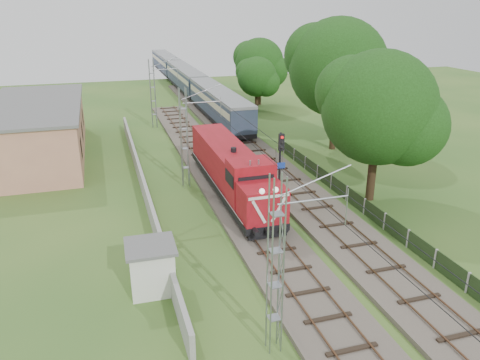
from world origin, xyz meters
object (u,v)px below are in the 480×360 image
object	(u,v)px
relay_hut	(152,267)
signal_post	(281,156)
locomotive	(232,170)
coach_rake	(185,77)

from	to	relation	value
relay_hut	signal_post	bearing A→B (deg)	38.93
locomotive	coach_rake	world-z (taller)	locomotive
locomotive	coach_rake	size ratio (longest dim) A/B	0.25
coach_rake	relay_hut	distance (m)	57.78
signal_post	relay_hut	size ratio (longest dim) A/B	2.10
coach_rake	relay_hut	xyz separation A→B (m)	(-12.40, -56.42, -1.14)
locomotive	relay_hut	distance (m)	13.16
signal_post	relay_hut	xyz separation A→B (m)	(-10.29, -8.31, -2.44)
locomotive	relay_hut	world-z (taller)	locomotive
locomotive	signal_post	distance (m)	4.16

